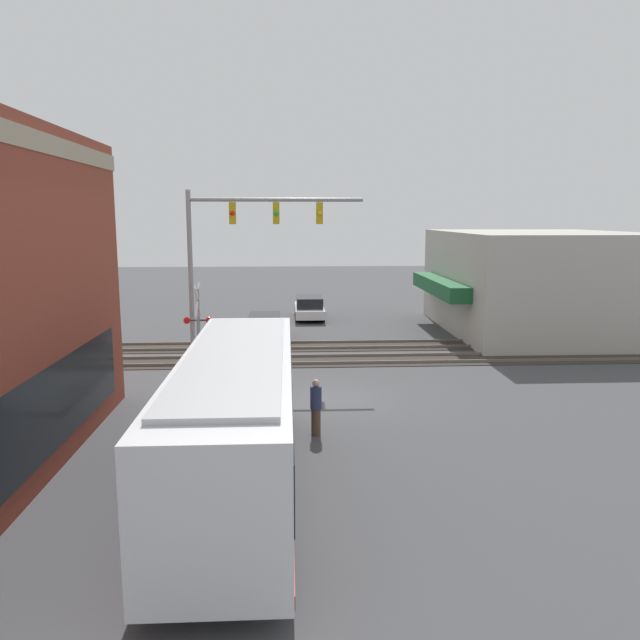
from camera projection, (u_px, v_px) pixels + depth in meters
ground_plane at (333, 399)px, 22.27m from camera, size 120.00×120.00×0.00m
shop_building at (535, 282)px, 35.15m from camera, size 12.87×11.03×5.61m
city_bus at (237, 414)px, 14.73m from camera, size 11.31×2.59×3.34m
traffic_signal_gantry at (241, 238)px, 25.92m from camera, size 0.42×7.30×7.54m
crossing_signal at (198, 320)px, 25.28m from camera, size 1.41×1.18×3.81m
rail_track_near at (323, 360)px, 28.17m from camera, size 2.60×60.00×0.15m
rail_track_far at (319, 346)px, 31.33m from camera, size 2.60×60.00×0.15m
parked_car_red at (265, 328)px, 32.63m from camera, size 4.48×1.82×1.42m
parked_car_white at (309, 308)px, 39.75m from camera, size 4.76×1.82×1.44m
pedestrian_near_bus at (316, 407)px, 18.52m from camera, size 0.34×0.34×1.71m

